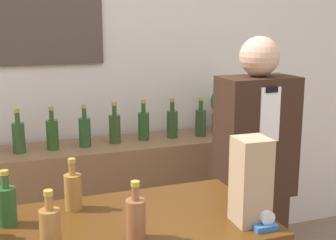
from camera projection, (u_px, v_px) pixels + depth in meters
name	position (u px, v px, depth m)	size (l,w,h in m)	color
back_wall	(106.00, 69.00, 3.13)	(5.20, 0.09, 2.70)	silver
back_shelf	(139.00, 206.00, 3.13)	(2.03, 0.40, 0.91)	#8E6642
shopkeeper	(254.00, 184.00, 2.57)	(0.40, 0.25, 1.60)	#331E14
potted_plant	(227.00, 108.00, 3.25)	(0.22, 0.22, 0.32)	#4C3D2D
paper_bag	(251.00, 181.00, 1.77)	(0.13, 0.13, 0.34)	tan
tape_dispenser	(265.00, 223.00, 1.74)	(0.09, 0.06, 0.07)	#2D66A8
counter_bottle_1	(7.00, 205.00, 1.76)	(0.07, 0.07, 0.22)	#275425
counter_bottle_2	(50.00, 229.00, 1.56)	(0.07, 0.07, 0.22)	#9B682F
counter_bottle_3	(73.00, 190.00, 1.91)	(0.07, 0.07, 0.22)	olive
counter_bottle_4	(136.00, 218.00, 1.65)	(0.07, 0.07, 0.22)	brown
shelf_bottle_1	(19.00, 137.00, 2.75)	(0.07, 0.07, 0.26)	#315329
shelf_bottle_2	(52.00, 134.00, 2.82)	(0.07, 0.07, 0.26)	#2A541E
shelf_bottle_3	(85.00, 131.00, 2.88)	(0.07, 0.07, 0.26)	#285526
shelf_bottle_4	(115.00, 128.00, 2.97)	(0.07, 0.07, 0.26)	#324D24
shelf_bottle_5	(144.00, 125.00, 3.04)	(0.07, 0.07, 0.26)	#285223
shelf_bottle_6	(172.00, 123.00, 3.10)	(0.07, 0.07, 0.26)	#2D4C23
shelf_bottle_7	(201.00, 122.00, 3.14)	(0.07, 0.07, 0.26)	#2C4B2B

